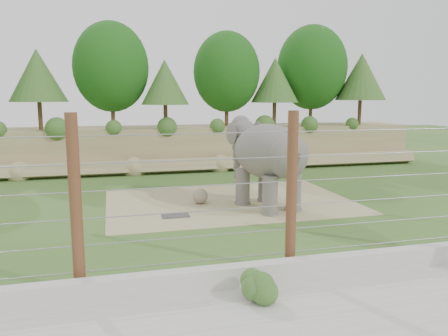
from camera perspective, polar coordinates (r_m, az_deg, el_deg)
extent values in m
plane|color=#356124|center=(15.37, 1.90, -7.06)|extent=(90.00, 90.00, 0.00)
cube|color=#877751|center=(27.63, -5.80, 2.82)|extent=(30.00, 4.00, 2.50)
cube|color=#877751|center=(25.50, -4.96, 0.26)|extent=(30.00, 1.37, 1.07)
cylinder|color=#3F2B19|center=(26.92, -22.88, 6.33)|extent=(0.24, 0.24, 1.58)
sphere|color=#134E12|center=(26.92, -23.16, 10.87)|extent=(3.60, 3.60, 3.60)
cylinder|color=#3F2B19|center=(27.15, -14.31, 7.15)|extent=(0.24, 0.24, 1.92)
sphere|color=#134E12|center=(27.19, -14.53, 12.66)|extent=(4.40, 4.40, 4.40)
cylinder|color=#3F2B19|center=(26.15, -7.63, 6.71)|extent=(0.24, 0.24, 1.40)
sphere|color=#134E12|center=(26.14, -7.72, 10.88)|extent=(3.20, 3.20, 3.20)
cylinder|color=#3F2B19|center=(27.90, 0.34, 7.38)|extent=(0.24, 0.24, 1.82)
sphere|color=#134E12|center=(27.93, 0.35, 12.45)|extent=(4.16, 4.16, 4.16)
cylinder|color=#3F2B19|center=(28.27, 6.59, 7.02)|extent=(0.24, 0.24, 1.50)
sphere|color=#134E12|center=(28.26, 6.67, 11.16)|extent=(3.44, 3.44, 3.44)
cylinder|color=#3F2B19|center=(30.37, 11.24, 7.55)|extent=(0.24, 0.24, 2.03)
sphere|color=#134E12|center=(30.43, 11.40, 12.74)|extent=(4.64, 4.64, 4.64)
cylinder|color=#3F2B19|center=(30.78, 17.28, 6.97)|extent=(0.24, 0.24, 1.64)
sphere|color=#134E12|center=(30.78, 17.48, 11.13)|extent=(3.76, 3.76, 3.76)
cube|color=tan|center=(18.28, 0.72, -4.37)|extent=(10.00, 7.00, 0.02)
cube|color=#262628|center=(16.11, -6.34, -6.21)|extent=(1.00, 0.60, 0.03)
sphere|color=gray|center=(17.83, -3.14, -3.67)|extent=(0.63, 0.63, 0.63)
cube|color=#B3B1A7|center=(10.85, 9.66, -12.87)|extent=(26.00, 0.35, 0.50)
cube|color=#B3B1A7|center=(9.34, 14.93, -18.54)|extent=(26.00, 4.00, 0.01)
cylinder|color=#602C1B|center=(9.93, -18.79, -4.71)|extent=(0.26, 0.26, 4.00)
cylinder|color=#602C1B|center=(10.77, 8.81, -3.26)|extent=(0.26, 0.26, 4.00)
cylinder|color=gray|center=(11.19, 8.62, -10.78)|extent=(20.00, 0.02, 0.02)
cylinder|color=gray|center=(11.00, 8.70, -7.84)|extent=(20.00, 0.02, 0.02)
cylinder|color=gray|center=(10.84, 8.78, -4.81)|extent=(20.00, 0.02, 0.02)
cylinder|color=gray|center=(10.71, 8.85, -1.69)|extent=(20.00, 0.02, 0.02)
cylinder|color=gray|center=(10.61, 8.93, 1.49)|extent=(20.00, 0.02, 0.02)
cylinder|color=gray|center=(10.55, 9.02, 4.72)|extent=(20.00, 0.02, 0.02)
sphere|color=#376228|center=(9.69, 4.43, -15.16)|extent=(0.60, 0.60, 0.60)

